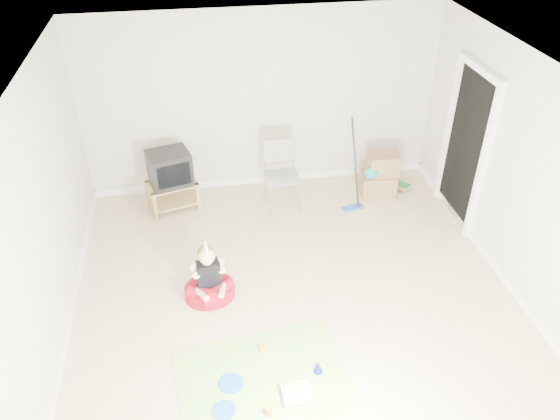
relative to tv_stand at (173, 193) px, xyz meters
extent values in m
plane|color=beige|center=(1.35, -1.99, -0.25)|extent=(5.00, 5.00, 0.00)
cube|color=black|center=(3.83, -0.79, 0.77)|extent=(0.02, 0.90, 2.05)
cube|color=#9F7D47|center=(0.00, 0.00, 0.15)|extent=(0.76, 0.59, 0.03)
cube|color=#9F7D47|center=(0.00, 0.00, -0.13)|extent=(0.76, 0.59, 0.03)
cube|color=#9F7D47|center=(-0.25, -0.26, -0.04)|extent=(0.06, 0.06, 0.42)
cube|color=#9F7D47|center=(0.34, -0.09, -0.04)|extent=(0.06, 0.06, 0.42)
cube|color=#9F7D47|center=(-0.34, 0.09, -0.04)|extent=(0.06, 0.06, 0.42)
cube|color=#9F7D47|center=(0.25, 0.26, -0.04)|extent=(0.06, 0.06, 0.42)
cube|color=black|center=(0.00, 0.00, 0.40)|extent=(0.64, 0.58, 0.47)
cube|color=#99999E|center=(1.52, -0.22, 0.24)|extent=(0.47, 0.45, 0.03)
cylinder|color=#99999E|center=(1.31, -0.23, 0.25)|extent=(0.02, 0.02, 1.01)
cylinder|color=#99999E|center=(1.72, -0.22, 0.25)|extent=(0.02, 0.02, 1.01)
cube|color=#946C48|center=(2.96, -0.09, -0.09)|extent=(0.53, 0.43, 0.32)
cube|color=#946C48|center=(3.01, -0.07, 0.23)|extent=(0.45, 0.36, 0.31)
ellipsoid|color=#0D9588|center=(2.81, -0.19, 0.16)|extent=(0.22, 0.15, 0.17)
cube|color=#234BB3|center=(2.50, -0.44, -0.24)|extent=(0.32, 0.17, 0.03)
cylinder|color=black|center=(2.50, -0.44, 0.38)|extent=(0.11, 0.41, 1.21)
cube|color=#277535|center=(3.36, -0.04, -0.24)|extent=(0.25, 0.28, 0.03)
cube|color=#BA4C27|center=(3.36, -0.04, -0.21)|extent=(0.26, 0.28, 0.02)
cube|color=beige|center=(3.36, -0.04, -0.19)|extent=(0.25, 0.27, 0.03)
cube|color=#277535|center=(3.36, -0.04, -0.16)|extent=(0.25, 0.26, 0.02)
cylinder|color=#A80F1F|center=(0.39, -1.90, -0.17)|extent=(0.64, 0.64, 0.16)
cube|color=black|center=(0.39, -1.90, 0.08)|extent=(0.28, 0.18, 0.35)
sphere|color=beige|center=(0.39, -1.90, 0.34)|extent=(0.20, 0.20, 0.18)
cone|color=silver|center=(0.39, -1.90, 0.50)|extent=(0.09, 0.09, 0.14)
cube|color=#FF3590|center=(0.82, -3.15, -0.25)|extent=(1.79, 1.40, 0.01)
cube|color=white|center=(1.10, -3.40, -0.21)|extent=(0.28, 0.22, 0.07)
cube|color=#46C668|center=(1.10, -3.40, -0.24)|extent=(0.28, 0.22, 0.01)
cylinder|color=beige|center=(1.01, -3.44, -0.14)|extent=(0.01, 0.01, 0.06)
cylinder|color=beige|center=(1.05, -3.44, -0.14)|extent=(0.01, 0.01, 0.06)
cylinder|color=beige|center=(1.09, -3.44, -0.14)|extent=(0.01, 0.01, 0.06)
cylinder|color=beige|center=(1.12, -3.44, -0.14)|extent=(0.01, 0.01, 0.06)
cylinder|color=beige|center=(1.16, -3.44, -0.14)|extent=(0.01, 0.01, 0.06)
cylinder|color=beige|center=(1.20, -3.44, -0.14)|extent=(0.01, 0.01, 0.06)
cylinder|color=beige|center=(1.01, -3.36, -0.14)|extent=(0.01, 0.01, 0.06)
cylinder|color=beige|center=(1.05, -3.36, -0.14)|extent=(0.01, 0.01, 0.06)
cylinder|color=beige|center=(1.08, -3.35, -0.14)|extent=(0.01, 0.01, 0.06)
cylinder|color=beige|center=(1.12, -3.35, -0.14)|extent=(0.01, 0.01, 0.06)
cylinder|color=beige|center=(1.16, -3.35, -0.14)|extent=(0.01, 0.01, 0.06)
cylinder|color=blue|center=(0.51, -3.15, -0.24)|extent=(0.30, 0.30, 0.01)
cylinder|color=blue|center=(0.42, -3.44, -0.24)|extent=(0.30, 0.30, 0.01)
cylinder|color=orange|center=(0.87, -2.81, -0.21)|extent=(0.09, 0.09, 0.07)
cylinder|color=orange|center=(0.83, -3.56, -0.21)|extent=(0.09, 0.09, 0.08)
cone|color=#16199D|center=(1.37, -3.15, -0.18)|extent=(0.13, 0.13, 0.14)
camera|label=1|loc=(0.41, -6.57, 4.12)|focal=35.00mm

